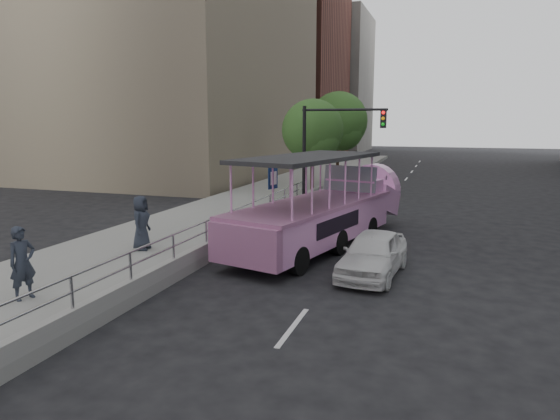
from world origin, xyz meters
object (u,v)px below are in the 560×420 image
Objects in this scene: pedestrian_near at (22,263)px; pedestrian_far at (141,223)px; duck_boat at (326,211)px; car at (373,254)px; traffic_signal at (327,141)px; street_tree_near at (314,132)px; street_tree_far at (340,123)px; parking_sign at (273,192)px.

pedestrian_far is at bearing 15.42° from pedestrian_near.
car is (2.19, -3.28, -0.58)m from duck_boat.
traffic_signal reaches higher than duck_boat.
pedestrian_near is 0.34× the size of traffic_signal.
street_tree_near is 6.02m from street_tree_far.
parking_sign is (-4.67, 4.45, 1.02)m from car.
pedestrian_far is 14.55m from street_tree_near.
pedestrian_near reaches higher than car.
street_tree_far is at bearing 100.49° from duck_boat.
traffic_signal reaches higher than pedestrian_near.
car is 7.49m from pedestrian_far.
duck_boat is at bearing -65.34° from pedestrian_far.
pedestrian_far is 0.67× the size of parking_sign.
duck_boat is 1.79× the size of street_tree_near.
car is 0.73× the size of traffic_signal.
duck_boat is at bearing -79.51° from street_tree_far.
parking_sign is at bearing -0.50° from pedestrian_near.
pedestrian_near is at bearing -120.89° from duck_boat.
street_tree_far is (-5.21, 19.57, 3.66)m from car.
pedestrian_far is (-7.45, -0.59, 0.54)m from car.
pedestrian_far is (-0.04, 4.86, 0.01)m from pedestrian_near.
street_tree_near is at bearing 116.95° from car.
street_tree_far is at bearing 9.95° from pedestrian_near.
duck_boat is 7.41m from traffic_signal.
street_tree_near is at bearing 114.98° from traffic_signal.
traffic_signal is at bearing 103.26° from duck_boat.
street_tree_near is at bearing -91.91° from street_tree_far.
pedestrian_near is 0.31× the size of street_tree_near.
street_tree_near is at bearing 8.97° from pedestrian_near.
duck_boat is at bearing 128.97° from car.
traffic_signal is 3.80m from street_tree_near.
street_tree_far reaches higher than street_tree_near.
pedestrian_far is 5.78m from parking_sign.
street_tree_far is at bearing 98.43° from traffic_signal.
pedestrian_near is 0.66× the size of parking_sign.
pedestrian_near is at bearing -103.01° from traffic_signal.
traffic_signal is 0.81× the size of street_tree_far.
pedestrian_far is (-5.26, -3.87, -0.04)m from duck_boat.
traffic_signal is (3.60, 15.60, 2.32)m from pedestrian_near.
traffic_signal is at bearing 115.81° from car.
street_tree_far reaches higher than pedestrian_far.
pedestrian_far is at bearing -118.86° from parking_sign.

